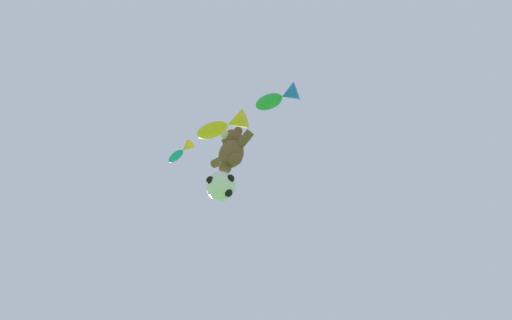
% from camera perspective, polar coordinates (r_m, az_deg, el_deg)
% --- Properties ---
extents(teddy_bear_kite, '(2.24, 0.99, 2.27)m').
position_cam_1_polar(teddy_bear_kite, '(13.11, -4.11, 1.80)').
color(teddy_bear_kite, brown).
extents(soccer_ball_kite, '(1.14, 1.13, 1.05)m').
position_cam_1_polar(soccer_ball_kite, '(11.92, -5.80, -4.35)').
color(soccer_ball_kite, white).
extents(fish_kite_emerald, '(1.98, 1.38, 0.82)m').
position_cam_1_polar(fish_kite_emerald, '(14.60, 3.86, 10.30)').
color(fish_kite_emerald, green).
extents(fish_kite_goldfin, '(2.47, 1.68, 0.89)m').
position_cam_1_polar(fish_kite_goldfin, '(15.25, -5.33, 5.67)').
color(fish_kite_goldfin, yellow).
extents(fish_kite_teal, '(1.53, 0.53, 0.49)m').
position_cam_1_polar(fish_kite_teal, '(16.42, -12.38, 1.35)').
color(fish_kite_teal, '#19ADB2').
extents(diamond_kite, '(0.87, 1.03, 3.20)m').
position_cam_1_polar(diamond_kite, '(18.53, -3.89, 2.62)').
color(diamond_kite, purple).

